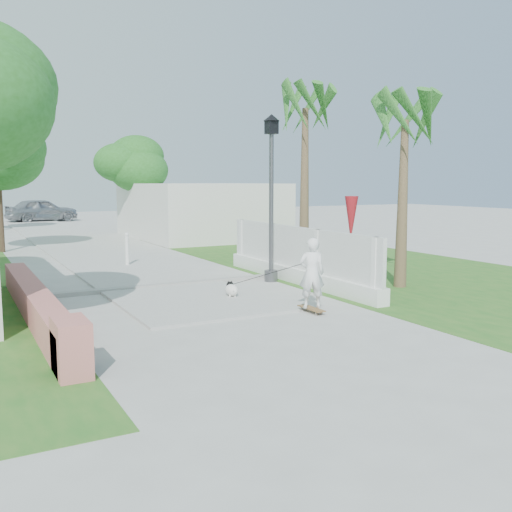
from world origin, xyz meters
TOP-DOWN VIEW (x-y plane):
  - ground at (0.00, 0.00)m, footprint 90.00×90.00m
  - path_strip at (0.00, 20.00)m, footprint 3.20×36.00m
  - curb at (0.00, 6.00)m, footprint 6.50×0.25m
  - grass_right at (7.00, 8.00)m, footprint 8.00×20.00m
  - pink_wall at (-3.30, 3.55)m, footprint 0.45×8.20m
  - lattice_fence at (3.40, 5.00)m, footprint 0.35×7.00m
  - building_right at (6.00, 18.00)m, footprint 6.00×8.00m
  - street_lamp at (2.90, 5.50)m, footprint 0.44×0.44m
  - bollard at (0.20, 10.00)m, footprint 0.14×0.14m
  - patio_umbrella at (4.80, 4.50)m, footprint 0.36×0.36m
  - tree_path_right at (3.22, 19.98)m, footprint 3.00×3.00m
  - palm_far at (4.60, 6.50)m, footprint 1.80×1.80m
  - palm_near at (5.40, 3.20)m, footprint 1.80×1.80m
  - skateboarder at (1.38, 2.78)m, footprint 1.17×2.62m
  - dog at (0.96, 3.94)m, footprint 0.35×0.56m
  - parked_car at (0.77, 33.12)m, footprint 4.87×2.63m

SIDE VIEW (x-z plane):
  - ground at x=0.00m, z-range 0.00..0.00m
  - grass_right at x=7.00m, z-range 0.00..0.01m
  - path_strip at x=0.00m, z-range 0.00..0.06m
  - curb at x=0.00m, z-range 0.00..0.10m
  - dog at x=0.96m, z-range 0.02..0.41m
  - pink_wall at x=-3.30m, z-range -0.09..0.71m
  - lattice_fence at x=3.40m, z-range -0.21..1.29m
  - bollard at x=0.20m, z-range 0.04..1.13m
  - skateboarder at x=1.38m, z-range -0.09..1.46m
  - parked_car at x=0.77m, z-range 0.00..1.57m
  - building_right at x=6.00m, z-range 0.00..2.60m
  - patio_umbrella at x=4.80m, z-range 0.54..2.84m
  - street_lamp at x=2.90m, z-range 0.21..4.65m
  - tree_path_right at x=3.22m, z-range 1.10..5.89m
  - palm_near at x=5.40m, z-range 1.60..6.30m
  - palm_far at x=4.60m, z-range 1.83..7.13m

